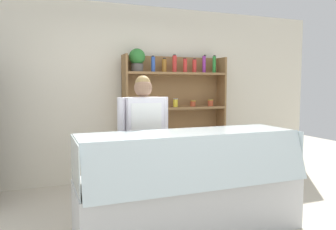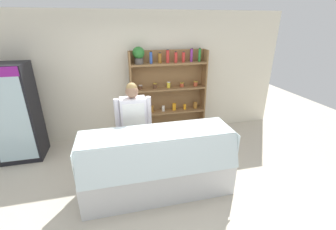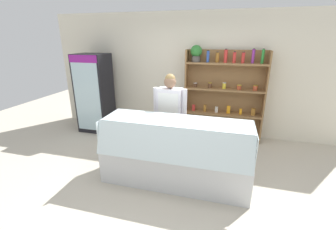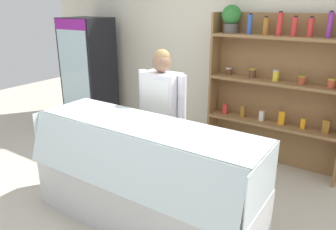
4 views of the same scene
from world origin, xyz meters
name	(u,v)px [view 1 (image 1 of 4)]	position (x,y,z in m)	size (l,w,h in m)	color
back_wall	(128,93)	(0.00, 2.13, 1.35)	(6.80, 0.10, 2.70)	silver
shelving_unit	(171,107)	(0.64, 1.90, 1.13)	(1.66, 0.29, 2.01)	olive
deli_display_case	(189,201)	(0.08, 0.01, 0.31)	(2.22, 0.80, 1.01)	silver
shop_clerk	(144,132)	(-0.19, 0.69, 0.93)	(0.60, 0.25, 1.58)	#383D51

